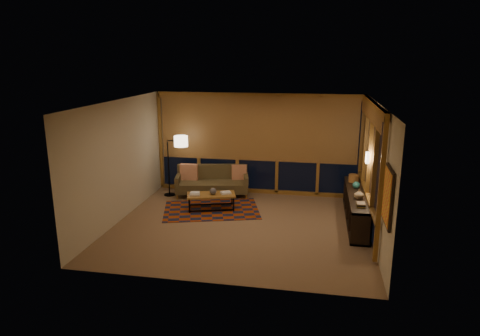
% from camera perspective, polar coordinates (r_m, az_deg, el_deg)
% --- Properties ---
extents(floor, '(5.50, 5.00, 0.01)m').
position_cam_1_polar(floor, '(9.47, 0.10, -7.74)').
color(floor, '#906C49').
rests_on(floor, ground).
extents(ceiling, '(5.50, 5.00, 0.01)m').
position_cam_1_polar(ceiling, '(8.81, 0.11, 8.74)').
color(ceiling, white).
rests_on(ceiling, walls).
extents(walls, '(5.51, 5.01, 2.70)m').
position_cam_1_polar(walls, '(9.05, 0.11, 0.20)').
color(walls, beige).
rests_on(walls, floor).
extents(window_wall_back, '(5.30, 0.16, 2.60)m').
position_cam_1_polar(window_wall_back, '(11.39, 2.31, 3.18)').
color(window_wall_back, brown).
rests_on(window_wall_back, walls).
extents(window_wall_right, '(0.16, 3.70, 2.60)m').
position_cam_1_polar(window_wall_right, '(9.55, 16.80, 0.35)').
color(window_wall_right, brown).
rests_on(window_wall_right, walls).
extents(wall_art, '(0.06, 0.74, 0.94)m').
position_cam_1_polar(wall_art, '(7.19, 19.08, -3.61)').
color(wall_art, '#F14C2A').
rests_on(wall_art, walls).
extents(wall_sconce, '(0.12, 0.18, 0.22)m').
position_cam_1_polar(wall_sconce, '(9.36, 16.62, 1.33)').
color(wall_sconce, beige).
rests_on(wall_sconce, walls).
extents(sofa, '(2.01, 1.13, 0.77)m').
position_cam_1_polar(sofa, '(11.40, -3.73, -1.81)').
color(sofa, brown).
rests_on(sofa, floor).
extents(pillow_left, '(0.48, 0.19, 0.47)m').
position_cam_1_polar(pillow_left, '(11.57, -6.83, -0.44)').
color(pillow_left, '#BE3717').
rests_on(pillow_left, sofa).
extents(pillow_right, '(0.42, 0.19, 0.40)m').
position_cam_1_polar(pillow_right, '(11.52, -0.11, -0.57)').
color(pillow_right, '#BE3717').
rests_on(pillow_right, sofa).
extents(area_rug, '(2.59, 2.07, 0.01)m').
position_cam_1_polar(area_rug, '(10.44, -3.84, -5.57)').
color(area_rug, '#913309').
rests_on(area_rug, floor).
extents(coffee_table, '(1.26, 0.84, 0.38)m').
position_cam_1_polar(coffee_table, '(10.43, -3.85, -4.50)').
color(coffee_table, brown).
rests_on(coffee_table, floor).
extents(book_stack_a, '(0.30, 0.26, 0.08)m').
position_cam_1_polar(book_stack_a, '(10.32, -6.06, -3.42)').
color(book_stack_a, white).
rests_on(book_stack_a, coffee_table).
extents(book_stack_b, '(0.32, 0.30, 0.05)m').
position_cam_1_polar(book_stack_b, '(10.40, -1.90, -3.27)').
color(book_stack_b, white).
rests_on(book_stack_b, coffee_table).
extents(ceramic_pot, '(0.17, 0.17, 0.17)m').
position_cam_1_polar(ceramic_pot, '(10.33, -3.61, -3.10)').
color(ceramic_pot, black).
rests_on(ceramic_pot, coffee_table).
extents(floor_lamp, '(0.57, 0.39, 1.64)m').
position_cam_1_polar(floor_lamp, '(11.46, -9.52, 0.34)').
color(floor_lamp, black).
rests_on(floor_lamp, floor).
extents(bookshelf, '(0.40, 2.72, 0.68)m').
position_cam_1_polar(bookshelf, '(9.95, 15.20, -5.05)').
color(bookshelf, black).
rests_on(bookshelf, floor).
extents(basket, '(0.26, 0.26, 0.18)m').
position_cam_1_polar(basket, '(10.64, 14.91, -1.33)').
color(basket, olive).
rests_on(basket, bookshelf).
extents(teal_bowl, '(0.20, 0.20, 0.16)m').
position_cam_1_polar(teal_bowl, '(10.12, 15.23, -2.21)').
color(teal_bowl, teal).
rests_on(teal_bowl, bookshelf).
extents(vase, '(0.25, 0.25, 0.21)m').
position_cam_1_polar(vase, '(9.40, 15.58, -3.37)').
color(vase, tan).
rests_on(vase, bookshelf).
extents(shelf_book_stack, '(0.17, 0.23, 0.07)m').
position_cam_1_polar(shelf_book_stack, '(8.98, 15.80, -4.72)').
color(shelf_book_stack, white).
rests_on(shelf_book_stack, bookshelf).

